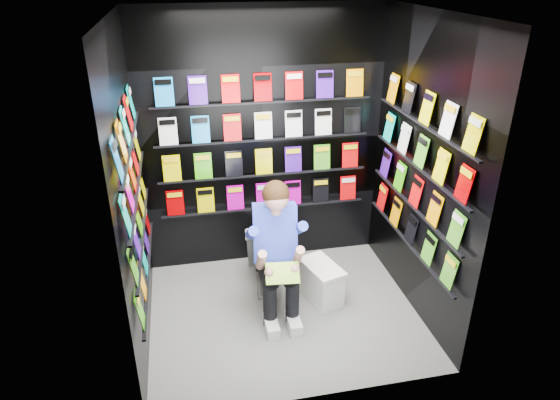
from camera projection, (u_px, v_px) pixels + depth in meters
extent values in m
plane|color=slate|center=(284.00, 313.00, 4.59)|extent=(2.40, 2.40, 0.00)
plane|color=white|center=(285.00, 13.00, 3.46)|extent=(2.40, 2.40, 0.00)
cube|color=black|center=(263.00, 143.00, 4.91)|extent=(2.40, 0.04, 2.60)
cube|color=black|center=(318.00, 247.00, 3.14)|extent=(2.40, 0.04, 2.60)
cube|color=black|center=(131.00, 197.00, 3.81)|extent=(0.04, 2.00, 2.60)
cube|color=black|center=(422.00, 172.00, 4.24)|extent=(0.04, 2.00, 2.60)
imported|color=white|center=(267.00, 250.00, 4.88)|extent=(0.50, 0.79, 0.73)
cube|color=white|center=(321.00, 283.00, 4.73)|extent=(0.36, 0.49, 0.33)
cube|color=white|center=(322.00, 267.00, 4.65)|extent=(0.39, 0.52, 0.03)
cube|color=green|center=(282.00, 273.00, 4.15)|extent=(0.30, 0.20, 0.12)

